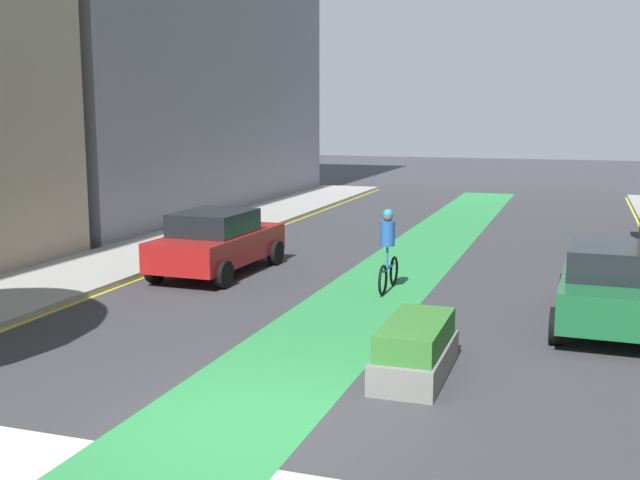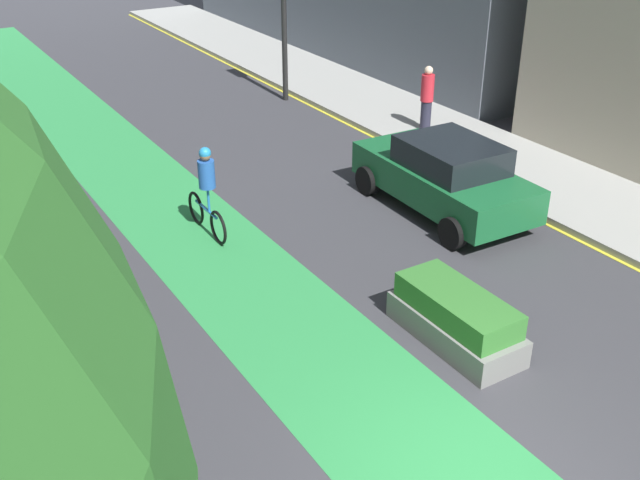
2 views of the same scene
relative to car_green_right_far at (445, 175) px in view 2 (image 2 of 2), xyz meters
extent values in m
cylinder|color=black|center=(1.06, 8.58, 1.37)|extent=(0.16, 0.16, 4.34)
cube|color=#196033|center=(0.00, 0.05, -0.13)|extent=(1.91, 4.25, 0.70)
cube|color=black|center=(0.00, -0.15, 0.49)|extent=(1.65, 2.04, 0.55)
cylinder|color=black|center=(-0.86, 1.54, -0.48)|extent=(0.24, 0.65, 0.64)
cylinder|color=black|center=(0.94, 1.49, -0.48)|extent=(0.24, 0.65, 0.64)
cylinder|color=black|center=(-0.94, -1.40, -0.48)|extent=(0.24, 0.65, 0.64)
cylinder|color=black|center=(0.86, -1.45, -0.48)|extent=(0.24, 0.65, 0.64)
cylinder|color=black|center=(-8.15, 3.57, -0.48)|extent=(0.24, 0.65, 0.64)
cylinder|color=black|center=(-8.23, 0.63, -0.48)|extent=(0.24, 0.65, 0.64)
torus|color=black|center=(-4.64, 2.17, -0.46)|extent=(0.06, 0.68, 0.68)
torus|color=black|center=(-4.64, 1.12, -0.46)|extent=(0.06, 0.68, 0.68)
cylinder|color=#2672BF|center=(-4.64, 1.65, -0.28)|extent=(0.06, 0.95, 0.06)
cylinder|color=#2672BF|center=(-4.64, 1.50, -0.01)|extent=(0.05, 0.05, 0.50)
cylinder|color=#2659B2|center=(-4.64, 1.50, 0.51)|extent=(0.32, 0.32, 0.55)
sphere|color=#8C6647|center=(-4.64, 1.50, 0.90)|extent=(0.22, 0.22, 0.22)
sphere|color=#268CCC|center=(-4.64, 1.50, 0.94)|extent=(0.23, 0.23, 0.23)
cylinder|color=#262638|center=(2.68, 3.92, -0.26)|extent=(0.28, 0.28, 0.78)
cylinder|color=red|center=(2.68, 3.92, 0.47)|extent=(0.34, 0.34, 0.69)
sphere|color=beige|center=(2.68, 3.92, 0.93)|extent=(0.22, 0.22, 0.22)
cube|color=slate|center=(-2.91, -3.76, -0.58)|extent=(0.96, 2.26, 0.45)
cube|color=#33722D|center=(-2.91, -3.76, -0.15)|extent=(0.86, 2.04, 0.40)
camera|label=1|loc=(-0.67, -14.86, 3.14)|focal=43.31mm
camera|label=2|loc=(-9.78, -10.89, 6.03)|focal=42.34mm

